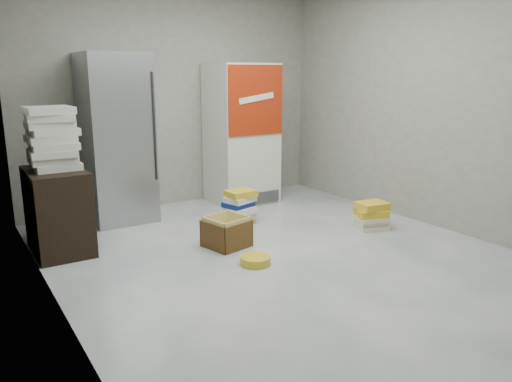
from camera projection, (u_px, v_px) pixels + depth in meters
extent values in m
plane|color=silver|center=(290.00, 260.00, 4.61)|extent=(5.00, 5.00, 0.00)
cube|color=#9D978D|center=(175.00, 95.00, 6.33)|extent=(4.00, 0.04, 2.80)
cube|color=#9D978D|center=(46.00, 118.00, 3.24)|extent=(0.04, 5.00, 2.80)
cube|color=#9D978D|center=(443.00, 100.00, 5.33)|extent=(0.04, 5.00, 2.80)
cube|color=#AEB2B7|center=(117.00, 139.00, 5.66)|extent=(0.70, 0.70, 1.90)
cylinder|color=#333333|center=(154.00, 127.00, 5.50)|extent=(0.02, 0.02, 1.19)
cube|color=silver|center=(241.00, 134.00, 6.54)|extent=(0.80, 0.70, 1.80)
cube|color=#A1230A|center=(256.00, 100.00, 6.14)|extent=(0.78, 0.02, 0.85)
cube|color=white|center=(257.00, 98.00, 6.12)|extent=(0.50, 0.01, 0.14)
cube|color=#3F3F3F|center=(256.00, 199.00, 6.43)|extent=(0.70, 0.02, 0.15)
cube|color=black|center=(58.00, 211.00, 4.76)|extent=(0.50, 0.80, 0.80)
cube|color=silver|center=(56.00, 166.00, 4.68)|extent=(0.41, 0.41, 0.06)
cube|color=silver|center=(53.00, 159.00, 4.65)|extent=(0.41, 0.41, 0.06)
cube|color=silver|center=(52.00, 153.00, 4.62)|extent=(0.41, 0.41, 0.06)
cube|color=silver|center=(54.00, 145.00, 4.62)|extent=(0.41, 0.41, 0.06)
cube|color=silver|center=(51.00, 139.00, 4.60)|extent=(0.41, 0.41, 0.06)
cube|color=silver|center=(53.00, 131.00, 4.59)|extent=(0.42, 0.42, 0.06)
cube|color=silver|center=(49.00, 124.00, 4.58)|extent=(0.41, 0.41, 0.06)
cube|color=silver|center=(49.00, 117.00, 4.55)|extent=(0.42, 0.42, 0.06)
cube|color=silver|center=(48.00, 110.00, 4.52)|extent=(0.42, 0.42, 0.06)
cube|color=tan|center=(239.00, 221.00, 5.71)|extent=(0.33, 0.27, 0.07)
cube|color=beige|center=(240.00, 216.00, 5.68)|extent=(0.38, 0.34, 0.06)
cube|color=silver|center=(240.00, 210.00, 5.67)|extent=(0.35, 0.30, 0.07)
cube|color=navy|center=(238.00, 204.00, 5.68)|extent=(0.37, 0.32, 0.06)
cube|color=silver|center=(240.00, 199.00, 5.66)|extent=(0.37, 0.33, 0.06)
cube|color=gold|center=(241.00, 193.00, 5.64)|extent=(0.33, 0.27, 0.07)
cube|color=beige|center=(372.00, 227.00, 5.51)|extent=(0.39, 0.34, 0.05)
cube|color=silver|center=(371.00, 222.00, 5.53)|extent=(0.38, 0.34, 0.05)
cube|color=beige|center=(371.00, 218.00, 5.48)|extent=(0.38, 0.33, 0.05)
cube|color=gold|center=(371.00, 213.00, 5.48)|extent=(0.39, 0.35, 0.08)
cube|color=gold|center=(372.00, 206.00, 5.46)|extent=(0.35, 0.29, 0.08)
cube|color=yellow|center=(227.00, 246.00, 4.97)|extent=(0.43, 0.43, 0.01)
cube|color=brown|center=(214.00, 229.00, 5.06)|extent=(0.37, 0.10, 0.27)
cube|color=brown|center=(239.00, 237.00, 4.81)|extent=(0.37, 0.10, 0.27)
cube|color=brown|center=(213.00, 238.00, 4.81)|extent=(0.10, 0.37, 0.27)
cube|color=brown|center=(240.00, 229.00, 5.06)|extent=(0.10, 0.37, 0.27)
cube|color=yellow|center=(215.00, 228.00, 5.04)|extent=(0.34, 0.09, 0.30)
cube|color=yellow|center=(238.00, 235.00, 4.82)|extent=(0.34, 0.09, 0.30)
cube|color=yellow|center=(214.00, 235.00, 4.82)|extent=(0.09, 0.34, 0.30)
cube|color=yellow|center=(239.00, 228.00, 5.05)|extent=(0.09, 0.34, 0.30)
cylinder|color=gold|center=(255.00, 260.00, 4.49)|extent=(0.37, 0.37, 0.07)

